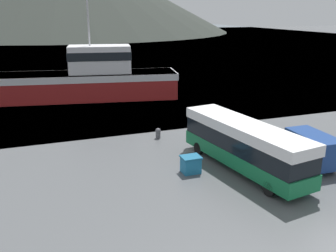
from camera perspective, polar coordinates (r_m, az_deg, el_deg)
name	(u,v)px	position (r m, az deg, el deg)	size (l,w,h in m)	color
water_surface	(64,38)	(150.60, -15.62, 12.76)	(240.00, 240.00, 0.00)	slate
tour_bus	(244,144)	(25.18, 11.48, -2.64)	(3.99, 10.90, 3.21)	#146B3D
delivery_van	(308,146)	(27.68, 20.50, -2.93)	(2.08, 5.78, 2.25)	navy
fishing_boat	(86,79)	(45.97, -12.45, 7.01)	(23.06, 9.22, 13.05)	maroon
storage_bin	(191,164)	(24.65, 3.49, -5.85)	(1.26, 1.04, 1.13)	teal
mooring_bollard	(158,133)	(31.10, -1.52, -1.05)	(0.46, 0.46, 0.87)	#4C4C51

